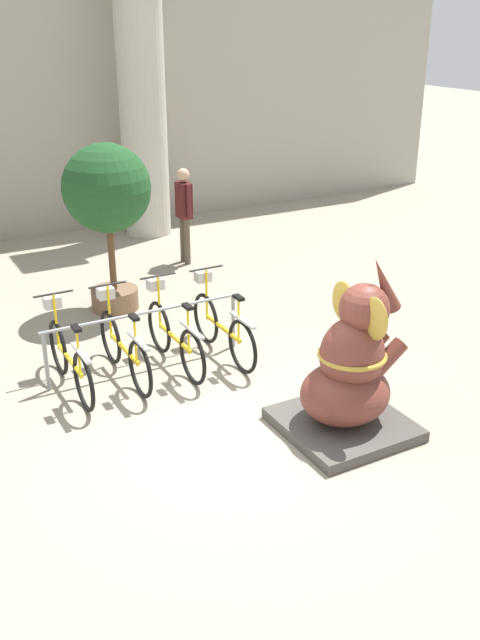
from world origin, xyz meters
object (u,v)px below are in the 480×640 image
Objects in this scene: bicycle_2 at (174,335)px; bicycle_3 at (222,326)px; bicycle_0 at (69,357)px; person_pedestrian at (184,207)px; bicycle_1 at (123,346)px; potted_tree at (107,197)px; elephant_statue at (350,374)px.

bicycle_3 is (0.67, -0.03, 0.00)m from bicycle_2.
bicycle_3 is at bearing -1.65° from bicycle_0.
bicycle_1 is at bearing -124.66° from person_pedestrian.
potted_tree reaches higher than person_pedestrian.
potted_tree reaches higher than bicycle_2.
potted_tree is (-1.86, -1.47, 0.71)m from person_pedestrian.
bicycle_3 is 0.89× the size of elephant_statue.
bicycle_3 is 1.01× the size of person_pedestrian.
bicycle_2 is 0.69× the size of potted_tree.
potted_tree is (-0.01, 2.19, 1.32)m from bicycle_2.
bicycle_0 is 1.00× the size of bicycle_1.
person_pedestrian is (3.19, 3.63, 0.61)m from bicycle_0.
bicycle_3 is 2.30m from elephant_statue.
elephant_statue is at bearing -66.12° from bicycle_2.
person_pedestrian is at bearing 55.34° from bicycle_1.
bicycle_1 is 0.89× the size of elephant_statue.
potted_tree is (1.33, 2.16, 1.32)m from bicycle_0.
person_pedestrian reaches higher than bicycle_0.
bicycle_0 and bicycle_1 have the same top height.
elephant_statue is (2.35, -2.32, 0.24)m from bicycle_0.
elephant_statue is 6.02m from person_pedestrian.
bicycle_2 is 2.52m from elephant_statue.
elephant_statue is at bearing -53.78° from bicycle_1.
potted_tree reaches higher than bicycle_3.
bicycle_1 is at bearing 178.27° from bicycle_3.
elephant_statue is 4.72m from potted_tree.
bicycle_2 is 2.55m from potted_tree.
bicycle_1 is 0.67m from bicycle_2.
bicycle_3 is 0.69× the size of potted_tree.
bicycle_2 and bicycle_3 have the same top height.
bicycle_0 is 1.00× the size of bicycle_3.
bicycle_0 is 0.69× the size of potted_tree.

